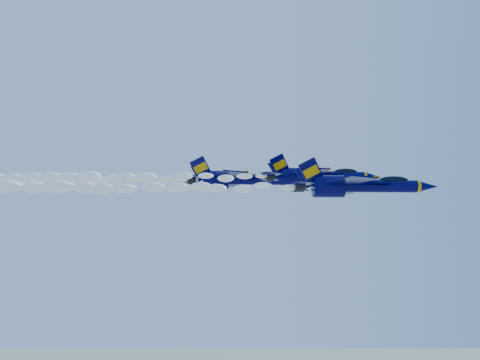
{
  "coord_description": "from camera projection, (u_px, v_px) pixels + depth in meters",
  "views": [
    {
      "loc": [
        -0.99,
        -73.02,
        141.16
      ],
      "look_at": [
        1.48,
        -4.03,
        153.03
      ],
      "focal_mm": 40.0,
      "sensor_mm": 36.0,
      "label": 1
    }
  ],
  "objects": [
    {
      "name": "jet_lead",
      "position": [
        357.0,
        186.0,
        59.03
      ],
      "size": [
        16.05,
        13.17,
        5.97
      ],
      "color": "#020039"
    },
    {
      "name": "smoke_trail_jet_lead",
      "position": [
        65.0,
        188.0,
        57.82
      ],
      "size": [
        50.14,
        2.05,
        1.84
      ],
      "primitive_type": "ellipsoid",
      "color": "white"
    },
    {
      "name": "jet_second",
      "position": [
        316.0,
        176.0,
        71.25
      ],
      "size": [
        15.36,
        12.6,
        5.71
      ],
      "color": "#020039"
    },
    {
      "name": "smoke_trail_jet_second",
      "position": [
        77.0,
        178.0,
        70.06
      ],
      "size": [
        50.14,
        1.96,
        1.76
      ],
      "primitive_type": "ellipsoid",
      "color": "white"
    },
    {
      "name": "jet_third",
      "position": [
        240.0,
        179.0,
        80.72
      ],
      "size": [
        18.06,
        14.81,
        6.71
      ],
      "color": "#020039"
    },
    {
      "name": "smoke_trail_jet_third",
      "position": [
        20.0,
        181.0,
        79.48
      ],
      "size": [
        50.14,
        2.3,
        2.07
      ],
      "primitive_type": "ellipsoid",
      "color": "white"
    }
  ]
}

